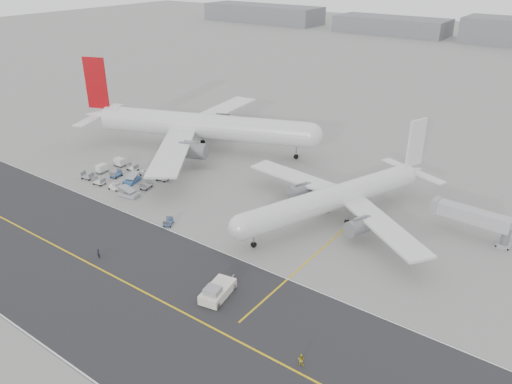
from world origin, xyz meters
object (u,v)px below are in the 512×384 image
Objects in this scene: ground_crew_b at (301,360)px; airliner_b at (338,197)px; pushback_tug at (217,291)px; ground_crew_a at (98,254)px; jet_bridge at (472,217)px; airliner_a at (198,126)px.

airliner_b is at bearing -84.45° from ground_crew_b.
pushback_tug is 23.42m from ground_crew_a.
ground_crew_b is (-8.31, -45.45, -3.00)m from jet_bridge.
ground_crew_a is at bearing -177.60° from airliner_a.
airliner_b is (47.21, -12.78, -1.71)m from airliner_a.
ground_crew_b is (17.41, -4.40, -0.16)m from pushback_tug.
ground_crew_a reaches higher than ground_crew_b.
jet_bridge is (25.71, 41.05, 2.84)m from pushback_tug.
ground_crew_b is at bearing 4.50° from ground_crew_a.
jet_bridge is 46.30m from ground_crew_b.
jet_bridge reaches higher than ground_crew_b.
airliner_b is 39.88m from ground_crew_b.
ground_crew_a is at bearing -16.66° from ground_crew_b.
airliner_b reaches higher than ground_crew_b.
airliner_a is at bearing 179.20° from jet_bridge.
airliner_a reaches higher than airliner_b.
jet_bridge is at bearing -114.35° from airliner_a.
airliner_a reaches higher than ground_crew_a.
airliner_a is 79.39m from ground_crew_b.
pushback_tug is (44.18, -45.37, -5.49)m from airliner_a.
pushback_tug is 5.15× the size of ground_crew_b.
jet_bridge reaches higher than ground_crew_a.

